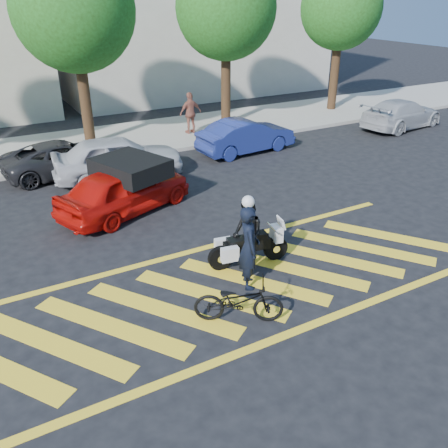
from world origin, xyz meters
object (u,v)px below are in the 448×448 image
red_convertible (125,189)px  parked_mid_left (64,158)px  officer_moto (247,234)px  parked_right (246,136)px  police_motorcycle (247,247)px  officer_bike (249,247)px  parked_mid_right (118,157)px  parked_far_right (402,114)px  bicycle (239,301)px

red_convertible → parked_mid_left: size_ratio=0.98×
officer_moto → parked_mid_left: officer_moto is taller
parked_mid_left → parked_right: bearing=-104.8°
police_motorcycle → red_convertible: 4.59m
officer_bike → parked_mid_left: (-1.97, 9.27, -0.37)m
parked_mid_right → parked_right: 5.41m
red_convertible → parked_mid_left: bearing=-10.0°
red_convertible → officer_moto: bearing=178.3°
parked_far_right → police_motorcycle: bearing=110.9°
red_convertible → parked_mid_left: 4.28m
bicycle → police_motorcycle: bearing=-5.8°
officer_moto → parked_mid_right: officer_moto is taller
parked_right → parked_far_right: 8.36m
officer_bike → parked_mid_left: size_ratio=0.45×
bicycle → officer_moto: 2.19m
red_convertible → parked_far_right: 14.71m
officer_bike → police_motorcycle: 1.01m
parked_mid_right → bicycle: bearing=-176.6°
officer_moto → parked_far_right: bearing=128.5°
officer_moto → parked_far_right: 14.72m
officer_bike → parked_mid_right: 7.88m
officer_bike → parked_far_right: (13.32, 7.87, -0.29)m
officer_moto → police_motorcycle: bearing=121.0°
bicycle → parked_mid_right: bearing=27.6°
officer_moto → red_convertible: (-1.55, 4.31, -0.12)m
bicycle → parked_mid_left: size_ratio=0.42×
red_convertible → parked_mid_left: red_convertible is taller
officer_bike → parked_far_right: size_ratio=0.42×
red_convertible → parked_mid_left: (-0.85, 4.19, -0.12)m
police_motorcycle → parked_mid_right: bearing=106.7°
parked_mid_left → parked_mid_right: (1.54, -1.40, 0.16)m
red_convertible → parked_far_right: (14.44, 2.79, -0.04)m
parked_right → red_convertible: bearing=113.0°
police_motorcycle → parked_far_right: 14.71m
parked_mid_left → bicycle: bearing=179.8°
officer_moto → parked_mid_left: (-2.40, 8.51, -0.24)m
officer_bike → parked_far_right: officer_bike is taller
parked_mid_left → parked_right: (6.94, -1.02, 0.08)m
officer_bike → parked_right: 9.64m
officer_moto → parked_right: size_ratio=0.41×
officer_bike → parked_mid_right: size_ratio=0.43×
officer_moto → parked_far_right: size_ratio=0.36×
officer_moto → parked_far_right: (12.89, 7.11, -0.16)m
bicycle → red_convertible: bearing=32.9°
bicycle → officer_moto: officer_moto is taller
parked_mid_right → red_convertible: bearing=172.2°
red_convertible → parked_far_right: size_ratio=0.91×
officer_bike → red_convertible: officer_bike is taller
parked_mid_right → parked_right: size_ratio=1.09×
officer_moto → red_convertible: bearing=-150.6°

